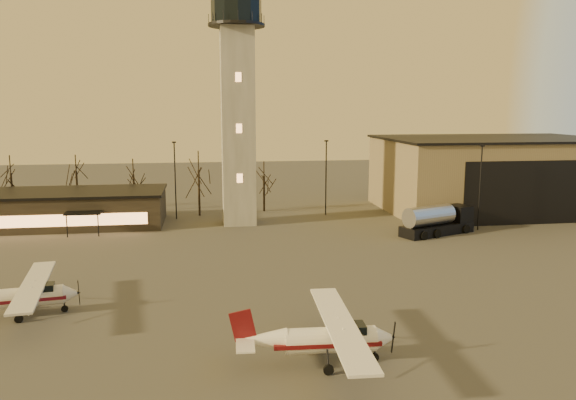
{
  "coord_description": "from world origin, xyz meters",
  "views": [
    {
      "loc": [
        -4.18,
        -39.56,
        14.6
      ],
      "look_at": [
        3.67,
        13.0,
        5.71
      ],
      "focal_mm": 35.0,
      "sensor_mm": 36.0,
      "label": 1
    }
  ],
  "objects_px": {
    "terminal": "(60,208)",
    "hangar": "(492,174)",
    "cessna_rear": "(28,300)",
    "fuel_truck": "(437,223)",
    "control_tower": "(238,92)",
    "cessna_front": "(333,344)"
  },
  "relations": [
    {
      "from": "terminal",
      "to": "hangar",
      "type": "bearing_deg",
      "value": 1.97
    },
    {
      "from": "hangar",
      "to": "cessna_rear",
      "type": "bearing_deg",
      "value": -147.6
    },
    {
      "from": "hangar",
      "to": "fuel_truck",
      "type": "bearing_deg",
      "value": -135.77
    },
    {
      "from": "control_tower",
      "to": "cessna_rear",
      "type": "xyz_separation_m",
      "value": [
        -16.71,
        -29.47,
        -15.2
      ]
    },
    {
      "from": "hangar",
      "to": "control_tower",
      "type": "bearing_deg",
      "value": -173.69
    },
    {
      "from": "fuel_truck",
      "to": "control_tower",
      "type": "bearing_deg",
      "value": 134.7
    },
    {
      "from": "hangar",
      "to": "fuel_truck",
      "type": "relative_size",
      "value": 3.17
    },
    {
      "from": "cessna_front",
      "to": "fuel_truck",
      "type": "distance_m",
      "value": 36.07
    },
    {
      "from": "fuel_truck",
      "to": "cessna_front",
      "type": "bearing_deg",
      "value": -144.44
    },
    {
      "from": "hangar",
      "to": "cessna_front",
      "type": "bearing_deg",
      "value": -127.04
    },
    {
      "from": "terminal",
      "to": "fuel_truck",
      "type": "bearing_deg",
      "value": -14.59
    },
    {
      "from": "terminal",
      "to": "fuel_truck",
      "type": "height_order",
      "value": "terminal"
    },
    {
      "from": "cessna_rear",
      "to": "fuel_truck",
      "type": "distance_m",
      "value": 43.69
    },
    {
      "from": "terminal",
      "to": "fuel_truck",
      "type": "xyz_separation_m",
      "value": [
        44.14,
        -11.49,
        -0.79
      ]
    },
    {
      "from": "control_tower",
      "to": "terminal",
      "type": "bearing_deg",
      "value": 174.85
    },
    {
      "from": "terminal",
      "to": "cessna_rear",
      "type": "xyz_separation_m",
      "value": [
        5.28,
        -31.45,
        -1.03
      ]
    },
    {
      "from": "terminal",
      "to": "cessna_rear",
      "type": "relative_size",
      "value": 2.12
    },
    {
      "from": "control_tower",
      "to": "fuel_truck",
      "type": "height_order",
      "value": "control_tower"
    },
    {
      "from": "control_tower",
      "to": "hangar",
      "type": "bearing_deg",
      "value": 6.31
    },
    {
      "from": "control_tower",
      "to": "cessna_front",
      "type": "distance_m",
      "value": 42.83
    },
    {
      "from": "cessna_front",
      "to": "fuel_truck",
      "type": "xyz_separation_m",
      "value": [
        19.31,
        30.46,
        0.19
      ]
    },
    {
      "from": "cessna_rear",
      "to": "control_tower",
      "type": "bearing_deg",
      "value": 52.93
    }
  ]
}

